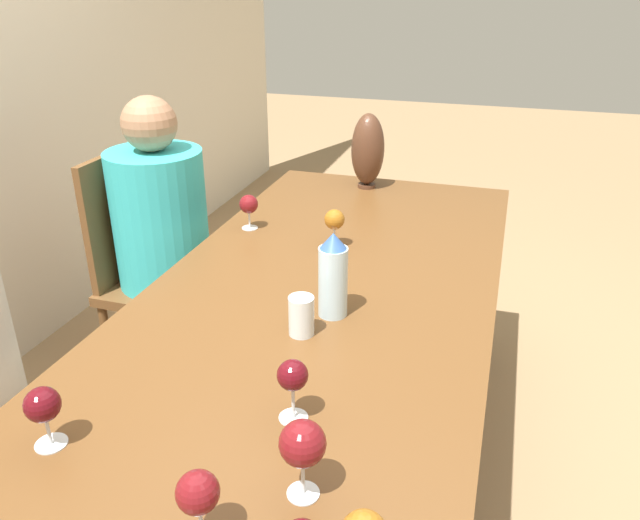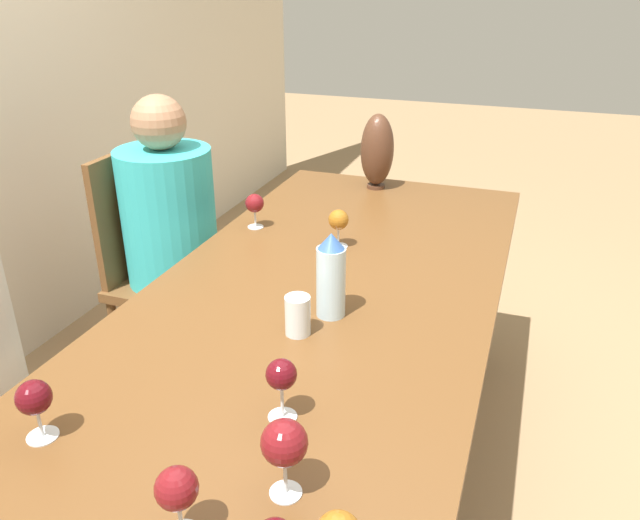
{
  "view_description": "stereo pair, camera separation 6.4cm",
  "coord_description": "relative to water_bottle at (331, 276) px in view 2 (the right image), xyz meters",
  "views": [
    {
      "loc": [
        -1.46,
        -0.47,
        1.6
      ],
      "look_at": [
        0.05,
        0.0,
        0.86
      ],
      "focal_mm": 35.0,
      "sensor_mm": 36.0,
      "label": 1
    },
    {
      "loc": [
        -1.44,
        -0.53,
        1.6
      ],
      "look_at": [
        0.05,
        0.0,
        0.86
      ],
      "focal_mm": 35.0,
      "sensor_mm": 36.0,
      "label": 2
    }
  ],
  "objects": [
    {
      "name": "ground_plane",
      "position": [
        0.07,
        0.07,
        -0.88
      ],
      "size": [
        14.0,
        14.0,
        0.0
      ],
      "primitive_type": "plane",
      "color": "#937551"
    },
    {
      "name": "dining_table",
      "position": [
        0.07,
        0.07,
        -0.19
      ],
      "size": [
        2.3,
        0.98,
        0.76
      ],
      "color": "brown",
      "rests_on": "ground_plane"
    },
    {
      "name": "water_bottle",
      "position": [
        0.0,
        0.0,
        0.0
      ],
      "size": [
        0.08,
        0.08,
        0.24
      ],
      "color": "silver",
      "rests_on": "dining_table"
    },
    {
      "name": "water_tumbler",
      "position": [
        -0.12,
        0.05,
        -0.06
      ],
      "size": [
        0.07,
        0.07,
        0.1
      ],
      "color": "silver",
      "rests_on": "dining_table"
    },
    {
      "name": "vase",
      "position": [
        1.08,
        0.16,
        0.05
      ],
      "size": [
        0.14,
        0.14,
        0.31
      ],
      "color": "#4C2D1E",
      "rests_on": "dining_table"
    },
    {
      "name": "wine_glass_0",
      "position": [
        -0.44,
        -0.04,
        -0.01
      ],
      "size": [
        0.06,
        0.06,
        0.14
      ],
      "color": "silver",
      "rests_on": "dining_table"
    },
    {
      "name": "wine_glass_1",
      "position": [
        -0.65,
        0.38,
        -0.02
      ],
      "size": [
        0.07,
        0.07,
        0.13
      ],
      "color": "silver",
      "rests_on": "dining_table"
    },
    {
      "name": "wine_glass_2",
      "position": [
        0.44,
        0.12,
        -0.02
      ],
      "size": [
        0.07,
        0.07,
        0.13
      ],
      "color": "silver",
      "rests_on": "dining_table"
    },
    {
      "name": "wine_glass_3",
      "position": [
        -0.76,
        -0.0,
        -0.02
      ],
      "size": [
        0.07,
        0.07,
        0.14
      ],
      "color": "silver",
      "rests_on": "dining_table"
    },
    {
      "name": "wine_glass_6",
      "position": [
        0.5,
        0.45,
        -0.03
      ],
      "size": [
        0.07,
        0.07,
        0.12
      ],
      "color": "silver",
      "rests_on": "dining_table"
    },
    {
      "name": "wine_glass_7",
      "position": [
        -0.62,
        -0.13,
        -0.0
      ],
      "size": [
        0.08,
        0.08,
        0.16
      ],
      "color": "silver",
      "rests_on": "dining_table"
    },
    {
      "name": "chair_far",
      "position": [
        0.59,
        0.95,
        -0.38
      ],
      "size": [
        0.44,
        0.44,
        0.96
      ],
      "color": "brown",
      "rests_on": "ground_plane"
    },
    {
      "name": "person_far",
      "position": [
        0.59,
        0.86,
        -0.25
      ],
      "size": [
        0.37,
        0.37,
        1.19
      ],
      "color": "#2D2D38",
      "rests_on": "ground_plane"
    }
  ]
}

